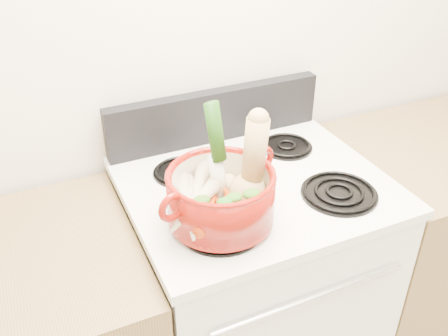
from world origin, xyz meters
name	(u,v)px	position (x,y,z in m)	size (l,w,h in m)	color
wall_back	(209,36)	(0.00, 1.75, 1.30)	(3.50, 0.02, 2.60)	white
stove_body	(251,296)	(0.00, 1.40, 0.46)	(0.76, 0.65, 0.92)	white
cooktop	(256,186)	(0.00, 1.40, 0.93)	(0.78, 0.67, 0.03)	white
control_backsplash	(216,115)	(0.00, 1.70, 1.04)	(0.76, 0.05, 0.18)	black
oven_handle	(312,298)	(0.00, 1.06, 0.78)	(0.02, 0.02, 0.60)	silver
burner_front_left	(221,226)	(-0.19, 1.24, 0.96)	(0.22, 0.22, 0.02)	black
burner_front_right	(339,192)	(0.19, 1.24, 0.96)	(0.22, 0.22, 0.02)	black
burner_back_left	(181,171)	(-0.19, 1.54, 0.96)	(0.17, 0.17, 0.02)	black
burner_back_right	(287,146)	(0.19, 1.54, 0.96)	(0.17, 0.17, 0.02)	black
dutch_oven	(221,196)	(-0.18, 1.26, 1.04)	(0.28, 0.28, 0.14)	maroon
pot_handle_left	(172,207)	(-0.33, 1.21, 1.08)	(0.08, 0.08, 0.02)	maroon
pot_handle_right	(263,159)	(-0.03, 1.32, 1.08)	(0.08, 0.08, 0.02)	maroon
squash	(252,163)	(-0.09, 1.26, 1.12)	(0.10, 0.10, 0.25)	tan
leek	(218,153)	(-0.16, 1.31, 1.14)	(0.04, 0.04, 0.29)	silver
ginger	(219,186)	(-0.15, 1.33, 1.02)	(0.09, 0.07, 0.05)	#CFB57F
parsnip_0	(198,206)	(-0.24, 1.27, 1.02)	(0.04, 0.04, 0.22)	beige
parsnip_1	(187,206)	(-0.27, 1.27, 1.03)	(0.05, 0.05, 0.22)	beige
parsnip_2	(197,199)	(-0.24, 1.29, 1.03)	(0.04, 0.04, 0.20)	beige
parsnip_3	(193,206)	(-0.26, 1.25, 1.04)	(0.04, 0.04, 0.19)	beige
parsnip_4	(197,189)	(-0.23, 1.31, 1.05)	(0.05, 0.05, 0.23)	beige
carrot_0	(222,210)	(-0.19, 1.24, 1.01)	(0.03, 0.03, 0.15)	#D4480A
carrot_1	(207,215)	(-0.23, 1.22, 1.02)	(0.03, 0.03, 0.15)	red
carrot_2	(233,201)	(-0.15, 1.24, 1.03)	(0.03, 0.03, 0.18)	#CD420A
carrot_3	(225,212)	(-0.19, 1.21, 1.03)	(0.03, 0.03, 0.13)	#DA3D0A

